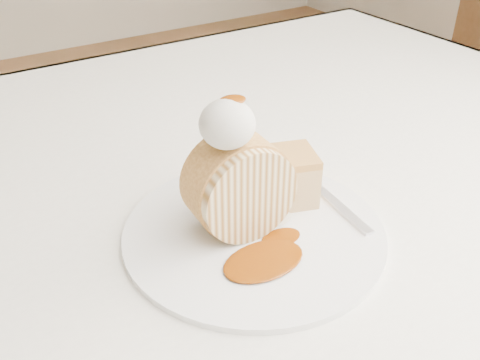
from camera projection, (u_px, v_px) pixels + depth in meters
table at (167, 243)px, 0.66m from camera, size 1.40×0.90×0.75m
chair_end at (477, 111)px, 1.28m from camera, size 0.51×0.51×0.93m
plate at (254, 232)px, 0.53m from camera, size 0.33×0.33×0.01m
roulade_slice at (240, 187)px, 0.50m from camera, size 0.10×0.06×0.10m
cake_chunk at (286, 180)px, 0.56m from camera, size 0.07×0.07×0.05m
whipped_cream at (227, 124)px, 0.46m from camera, size 0.05×0.05×0.04m
caramel_drizzle at (232, 94)px, 0.45m from camera, size 0.02×0.02×0.01m
caramel_pool at (264, 260)px, 0.48m from camera, size 0.09×0.08×0.00m
fork at (337, 205)px, 0.56m from camera, size 0.04×0.15×0.00m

